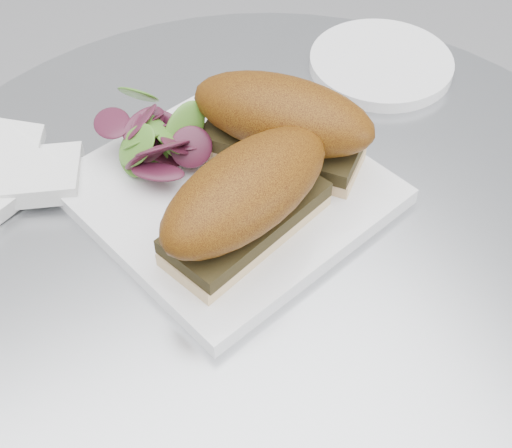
{
  "coord_description": "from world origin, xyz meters",
  "views": [
    {
      "loc": [
        -0.2,
        -0.34,
        1.19
      ],
      "look_at": [
        -0.02,
        -0.01,
        0.77
      ],
      "focal_mm": 50.0,
      "sensor_mm": 36.0,
      "label": 1
    }
  ],
  "objects_px": {
    "plate": "(229,191)",
    "sandwich_left": "(246,198)",
    "sandwich_right": "(282,122)",
    "saucer": "(381,63)"
  },
  "relations": [
    {
      "from": "plate",
      "to": "sandwich_left",
      "type": "height_order",
      "value": "sandwich_left"
    },
    {
      "from": "sandwich_right",
      "to": "plate",
      "type": "bearing_deg",
      "value": -120.91
    },
    {
      "from": "saucer",
      "to": "sandwich_left",
      "type": "bearing_deg",
      "value": -148.49
    },
    {
      "from": "saucer",
      "to": "sandwich_right",
      "type": "bearing_deg",
      "value": -154.1
    },
    {
      "from": "plate",
      "to": "sandwich_left",
      "type": "distance_m",
      "value": 0.08
    },
    {
      "from": "sandwich_left",
      "to": "sandwich_right",
      "type": "height_order",
      "value": "same"
    },
    {
      "from": "sandwich_left",
      "to": "saucer",
      "type": "distance_m",
      "value": 0.29
    },
    {
      "from": "plate",
      "to": "saucer",
      "type": "distance_m",
      "value": 0.25
    },
    {
      "from": "plate",
      "to": "sandwich_right",
      "type": "height_order",
      "value": "sandwich_right"
    },
    {
      "from": "plate",
      "to": "sandwich_left",
      "type": "bearing_deg",
      "value": -102.82
    }
  ]
}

